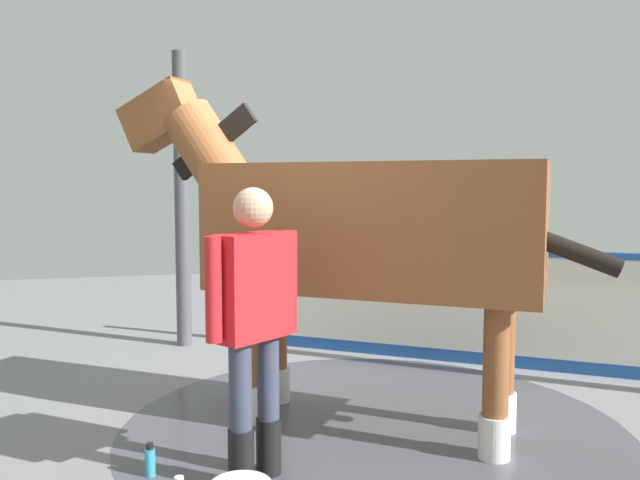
% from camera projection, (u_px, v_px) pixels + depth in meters
% --- Properties ---
extents(ground_plane, '(16.00, 16.00, 0.02)m').
position_uv_depth(ground_plane, '(341.00, 415.00, 4.82)').
color(ground_plane, gray).
extents(wet_patch, '(3.56, 3.56, 0.00)m').
position_uv_depth(wet_patch, '(373.00, 426.00, 4.57)').
color(wet_patch, '#4C4C54').
rests_on(wet_patch, ground).
extents(barrier_wall, '(2.71, 3.81, 1.12)m').
position_uv_depth(barrier_wall, '(428.00, 307.00, 6.30)').
color(barrier_wall, silver).
rests_on(barrier_wall, ground).
extents(roof_post_near, '(0.16, 0.16, 3.09)m').
position_uv_depth(roof_post_near, '(182.00, 201.00, 6.77)').
color(roof_post_near, '#4C4C51').
rests_on(roof_post_near, ground).
extents(horse, '(2.30, 3.08, 2.52)m').
position_uv_depth(horse, '(357.00, 229.00, 4.49)').
color(horse, brown).
rests_on(horse, ground).
extents(handler, '(0.47, 0.57, 1.70)m').
position_uv_depth(handler, '(254.00, 313.00, 3.66)').
color(handler, black).
rests_on(handler, ground).
extents(bottle_shampoo, '(0.06, 0.06, 0.20)m').
position_uv_depth(bottle_shampoo, '(150.00, 461.00, 3.78)').
color(bottle_shampoo, '#3399CC').
rests_on(bottle_shampoo, ground).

